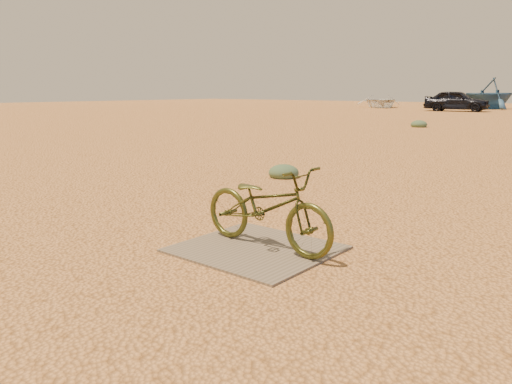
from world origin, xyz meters
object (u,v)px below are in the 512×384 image
Objects in this scene: car at (457,101)px; boat_far_left at (489,93)px; plywood_board at (256,249)px; boat_near_left at (380,101)px; bicycle at (267,207)px.

boat_far_left reaches higher than car.
boat_near_left is at bearing 114.19° from plywood_board.
boat_near_left is 8.86m from boat_far_left.
bicycle is at bearing -170.67° from car.
plywood_board is 0.91× the size of bicycle.
plywood_board is 42.14m from boat_near_left.
boat_far_left is (-8.62, 40.28, 1.26)m from plywood_board.
bicycle is 42.09m from boat_near_left.
car reaches higher than bicycle.
car is at bearing -57.69° from boat_near_left.
boat_near_left is at bearing -138.21° from boat_far_left.
car is (-9.33, 34.28, 0.33)m from bicycle.
plywood_board is 41.21m from boat_far_left.
bicycle is 0.28× the size of boat_near_left.
boat_near_left is (-17.33, 38.35, 0.14)m from bicycle.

